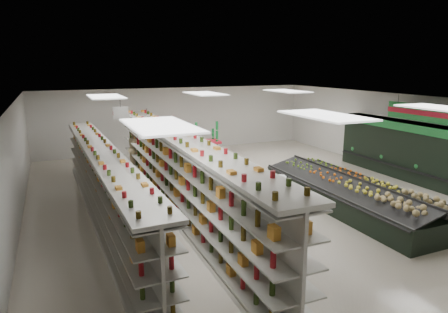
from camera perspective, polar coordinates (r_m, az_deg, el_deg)
name	(u,v)px	position (r m, az deg, el deg)	size (l,w,h in m)	color
floor	(247,194)	(13.80, 3.36, -5.34)	(16.00, 16.00, 0.00)	beige
ceiling	(249,100)	(13.16, 3.54, 8.02)	(14.00, 16.00, 0.02)	white
wall_back	(178,119)	(20.74, -6.64, 5.33)	(14.00, 0.02, 3.20)	silver
wall_left	(14,170)	(12.04, -27.82, -1.68)	(0.02, 16.00, 3.20)	silver
wall_right	(403,134)	(17.65, 24.19, 2.93)	(0.02, 16.00, 3.20)	silver
produce_wall_case	(425,151)	(16.40, 26.79, 0.71)	(0.93, 8.00, 2.20)	black
aisle_sign_near	(148,130)	(10.04, -10.83, 3.68)	(0.52, 0.06, 0.75)	white
aisle_sign_far	(121,113)	(13.93, -14.54, 6.05)	(0.52, 0.06, 0.75)	white
hortifruti_banner	(424,113)	(15.98, 26.64, 5.57)	(0.12, 3.20, 0.95)	#217D35
gondola_left	(105,188)	(11.84, -16.70, -4.32)	(1.19, 11.63, 2.01)	beige
gondola_center	(178,175)	(12.17, -6.59, -2.68)	(1.12, 13.39, 2.32)	beige
produce_island	(352,193)	(13.08, 17.84, -4.96)	(2.39, 6.57, 0.98)	black
soda_endcap	(205,144)	(18.21, -2.73, 1.86)	(1.40, 1.02, 1.70)	red
shopper_main	(278,204)	(10.54, 7.79, -6.72)	(0.59, 0.38, 1.60)	white
shopper_background	(136,149)	(17.11, -12.40, 1.12)	(0.88, 0.54, 1.81)	#92735A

